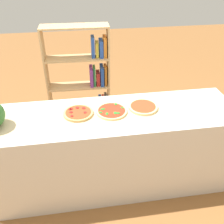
{
  "coord_description": "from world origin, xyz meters",
  "views": [
    {
      "loc": [
        -0.3,
        -1.95,
        2.24
      ],
      "look_at": [
        0.0,
        0.0,
        0.93
      ],
      "focal_mm": 40.97,
      "sensor_mm": 36.0,
      "label": 1
    }
  ],
  "objects_px": {
    "pizza_spinach_1": "(112,111)",
    "bookshelf": "(87,85)",
    "pizza_plain_2": "(143,107)",
    "pizza_pepperoni_0": "(78,113)"
  },
  "relations": [
    {
      "from": "pizza_pepperoni_0",
      "to": "bookshelf",
      "type": "height_order",
      "value": "bookshelf"
    },
    {
      "from": "pizza_spinach_1",
      "to": "bookshelf",
      "type": "bearing_deg",
      "value": 101.09
    },
    {
      "from": "pizza_spinach_1",
      "to": "bookshelf",
      "type": "height_order",
      "value": "bookshelf"
    },
    {
      "from": "pizza_plain_2",
      "to": "bookshelf",
      "type": "distance_m",
      "value": 1.01
    },
    {
      "from": "pizza_spinach_1",
      "to": "pizza_plain_2",
      "type": "xyz_separation_m",
      "value": [
        0.31,
        0.03,
        0.0
      ]
    },
    {
      "from": "pizza_plain_2",
      "to": "bookshelf",
      "type": "xyz_separation_m",
      "value": [
        -0.49,
        0.87,
        -0.17
      ]
    },
    {
      "from": "pizza_pepperoni_0",
      "to": "bookshelf",
      "type": "distance_m",
      "value": 0.91
    },
    {
      "from": "pizza_pepperoni_0",
      "to": "pizza_spinach_1",
      "type": "bearing_deg",
      "value": -2.61
    },
    {
      "from": "pizza_spinach_1",
      "to": "bookshelf",
      "type": "xyz_separation_m",
      "value": [
        -0.18,
        0.9,
        -0.17
      ]
    },
    {
      "from": "pizza_spinach_1",
      "to": "bookshelf",
      "type": "distance_m",
      "value": 0.93
    }
  ]
}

